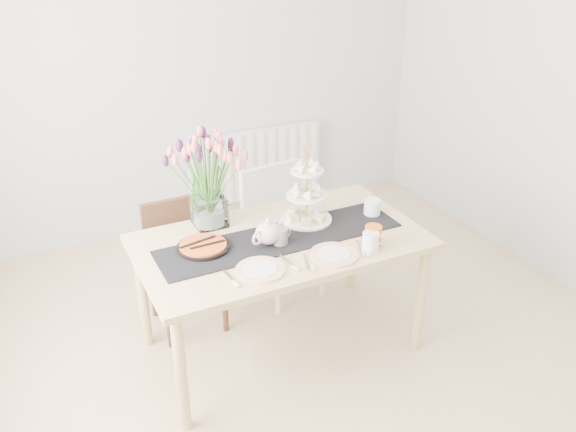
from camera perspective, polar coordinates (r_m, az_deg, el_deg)
name	(u,v)px	position (r m, az deg, el deg)	size (l,w,h in m)	color
room_shell	(339,170)	(2.90, 4.78, 4.33)	(4.50, 4.50, 4.50)	tan
radiator	(256,164)	(5.24, -3.05, 4.88)	(1.20, 0.08, 0.60)	white
dining_table	(281,251)	(3.46, -0.68, -3.25)	(1.60, 0.90, 0.75)	tan
chair_brown	(181,255)	(3.88, -9.96, -3.62)	(0.40, 0.40, 0.81)	#392315
chair_white	(279,222)	(4.11, -0.83, -0.54)	(0.49, 0.49, 0.89)	white
table_runner	(281,238)	(3.42, -0.69, -2.08)	(1.40, 0.35, 0.01)	black
tulip_vase	(206,168)	(3.45, -7.66, 4.52)	(0.66, 0.66, 0.56)	silver
cake_stand	(307,202)	(3.55, 1.76, 1.32)	(0.30, 0.30, 0.44)	gold
teapot	(268,233)	(3.33, -1.86, -1.59)	(0.23, 0.18, 0.15)	silver
cream_jug	(372,207)	(3.70, 7.88, 0.80)	(0.10, 0.10, 0.10)	white
tart_tin	(203,247)	(3.34, -7.94, -2.89)	(0.29, 0.29, 0.03)	black
mug_grey	(280,236)	(3.34, -0.74, -1.92)	(0.08, 0.08, 0.10)	slate
mug_white	(370,242)	(3.31, 7.73, -2.40)	(0.09, 0.09, 0.11)	white
mug_orange	(373,235)	(3.37, 7.97, -1.80)	(0.09, 0.09, 0.11)	orange
plate_left	(260,270)	(3.13, -2.60, -5.04)	(0.26, 0.26, 0.01)	white
plate_right	(334,255)	(3.26, 4.30, -3.63)	(0.26, 0.26, 0.01)	white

